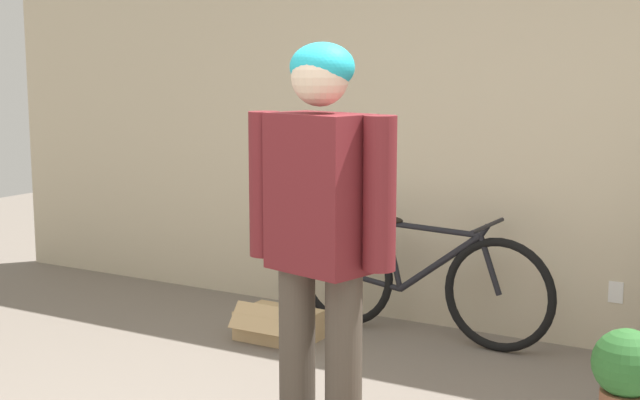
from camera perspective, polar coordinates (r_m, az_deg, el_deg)
wall_back at (r=5.22m, az=13.06°, el=5.22°), size 8.00×0.07×2.60m
person at (r=3.43m, az=0.01°, el=-1.36°), size 0.63×0.33×1.69m
bicycle at (r=5.26m, az=6.31°, el=-5.10°), size 1.64×0.46×0.72m
cardboard_box at (r=5.26m, az=-2.65°, el=-7.98°), size 0.45×0.37×0.23m
potted_plant at (r=4.11m, az=19.00°, el=-10.65°), size 0.30×0.30×0.49m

